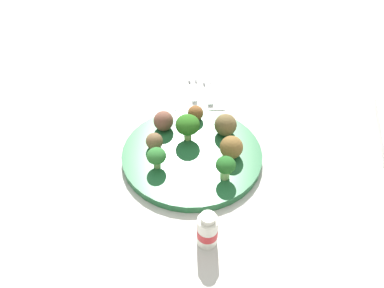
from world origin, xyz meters
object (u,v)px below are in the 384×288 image
meatball_mid_right (194,113)px  meatball_front_left (226,125)px  yogurt_bottle (207,230)px  fork (193,86)px  plate (192,154)px  meatball_front_right (154,141)px  napkin (201,89)px  knife (207,86)px  broccoli_floret_mid_right (188,125)px  meatball_back_left (164,121)px  meatball_center (231,147)px  broccoli_floret_near_rim (226,166)px  broccoli_floret_far_rim (156,156)px

meatball_mid_right → meatball_front_left: bearing=-122.6°
meatball_front_left → yogurt_bottle: (-0.25, 0.03, -0.01)m
meatball_mid_right → fork: meatball_mid_right is taller
plate → meatball_front_right: 0.08m
napkin → knife: bearing=-63.3°
broccoli_floret_mid_right → meatball_back_left: (0.03, 0.05, -0.01)m
meatball_front_right → fork: bearing=-14.0°
napkin → meatball_center: bearing=-163.5°
meatball_center → meatball_back_left: 0.16m
broccoli_floret_near_rim → meatball_mid_right: size_ratio=1.40×
meatball_mid_right → meatball_back_left: (-0.04, 0.06, 0.00)m
plate → fork: 0.25m
broccoli_floret_mid_right → meatball_mid_right: size_ratio=1.68×
broccoli_floret_near_rim → meatball_front_right: size_ratio=1.38×
meatball_front_right → yogurt_bottle: yogurt_bottle is taller
meatball_front_right → yogurt_bottle: (-0.20, -0.11, -0.00)m
broccoli_floret_near_rim → meatball_front_left: 0.13m
yogurt_bottle → broccoli_floret_mid_right: bearing=12.3°
plate → fork: (0.25, 0.02, -0.00)m
broccoli_floret_near_rim → knife: bearing=8.2°
meatball_front_right → yogurt_bottle: bearing=-150.1°
meatball_front_right → meatball_back_left: bearing=-10.0°
meatball_front_left → yogurt_bottle: size_ratio=0.68×
broccoli_floret_mid_right → broccoli_floret_near_rim: bearing=-143.0°
broccoli_floret_mid_right → fork: 0.21m
broccoli_floret_mid_right → fork: size_ratio=0.47×
napkin → fork: size_ratio=1.40×
meatball_center → napkin: size_ratio=0.27×
meatball_mid_right → yogurt_bottle: yogurt_bottle is taller
broccoli_floret_mid_right → yogurt_bottle: 0.24m
broccoli_floret_mid_right → meatball_back_left: broccoli_floret_mid_right is taller
meatball_front_left → meatball_center: bearing=-170.2°
meatball_center → knife: (0.26, 0.06, -0.03)m
broccoli_floret_near_rim → napkin: (0.31, 0.06, -0.04)m
broccoli_floret_mid_right → meatball_mid_right: (0.07, -0.01, -0.02)m
napkin → meatball_front_right: bearing=161.4°
plate → broccoli_floret_far_rim: 0.09m
meatball_back_left → broccoli_floret_mid_right: bearing=-117.7°
plate → yogurt_bottle: yogurt_bottle is taller
plate → meatball_front_right: (0.01, 0.08, 0.03)m
broccoli_floret_near_rim → broccoli_floret_far_rim: broccoli_floret_near_rim is taller
broccoli_floret_mid_right → meatball_front_right: broccoli_floret_mid_right is taller
yogurt_bottle → fork: bearing=7.1°
meatball_center → meatball_mid_right: meatball_center is taller
meatball_back_left → fork: (0.18, -0.05, -0.03)m
meatball_front_left → yogurt_bottle: 0.25m
broccoli_floret_far_rim → meatball_front_left: meatball_front_left is taller
meatball_front_left → meatball_back_left: bearing=87.5°
meatball_center → meatball_back_left: (0.07, 0.14, -0.00)m
plate → yogurt_bottle: bearing=-168.6°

